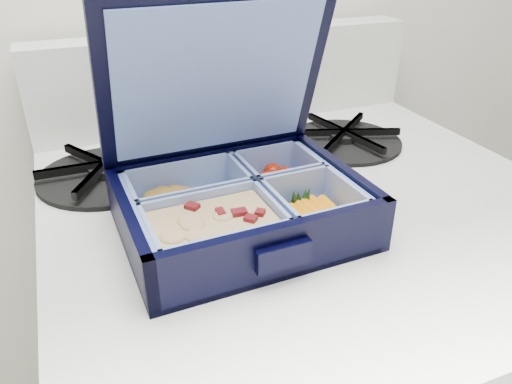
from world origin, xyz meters
name	(u,v)px	position (x,y,z in m)	size (l,w,h in m)	color
bento_box	(241,207)	(-0.67, 1.63, 0.91)	(0.23, 0.18, 0.06)	black
burner_grate	(344,135)	(-0.46, 1.80, 0.90)	(0.16, 0.16, 0.02)	black
burner_grate_rear	(106,170)	(-0.79, 1.81, 0.89)	(0.17, 0.17, 0.02)	black
fork	(248,165)	(-0.61, 1.77, 0.89)	(0.02, 0.17, 0.01)	#AAAAC2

